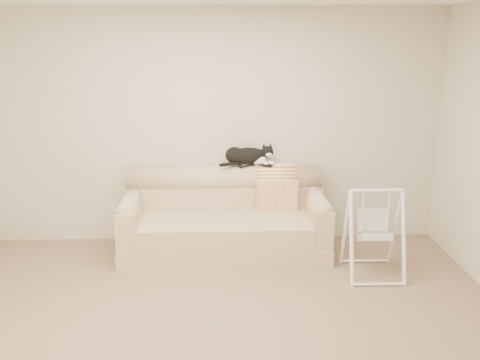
# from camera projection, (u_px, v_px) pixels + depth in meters

# --- Properties ---
(ground_plane) EXTENTS (5.00, 5.00, 0.00)m
(ground_plane) POSITION_uv_depth(u_px,v_px,m) (217.00, 328.00, 4.35)
(ground_plane) COLOR #7C664D
(ground_plane) RESTS_ON ground
(room_shell) EXTENTS (5.04, 4.04, 2.60)m
(room_shell) POSITION_uv_depth(u_px,v_px,m) (215.00, 144.00, 3.94)
(room_shell) COLOR #C2B69D
(room_shell) RESTS_ON ground
(sofa) EXTENTS (2.20, 0.93, 0.90)m
(sofa) POSITION_uv_depth(u_px,v_px,m) (225.00, 220.00, 5.81)
(sofa) COLOR tan
(sofa) RESTS_ON ground
(remote_a) EXTENTS (0.18, 0.14, 0.03)m
(remote_a) POSITION_uv_depth(u_px,v_px,m) (246.00, 165.00, 5.89)
(remote_a) COLOR black
(remote_a) RESTS_ON sofa
(remote_b) EXTENTS (0.18, 0.10, 0.02)m
(remote_b) POSITION_uv_depth(u_px,v_px,m) (264.00, 166.00, 5.87)
(remote_b) COLOR black
(remote_b) RESTS_ON sofa
(tuxedo_cat) EXTENTS (0.62, 0.28, 0.24)m
(tuxedo_cat) POSITION_uv_depth(u_px,v_px,m) (248.00, 156.00, 5.88)
(tuxedo_cat) COLOR black
(tuxedo_cat) RESTS_ON sofa
(throw_blanket) EXTENTS (0.46, 0.38, 0.58)m
(throw_blanket) POSITION_uv_depth(u_px,v_px,m) (276.00, 181.00, 5.95)
(throw_blanket) COLOR #CD6621
(throw_blanket) RESTS_ON sofa
(baby_swing) EXTENTS (0.55, 0.58, 0.89)m
(baby_swing) POSITION_uv_depth(u_px,v_px,m) (374.00, 232.00, 5.21)
(baby_swing) COLOR white
(baby_swing) RESTS_ON ground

